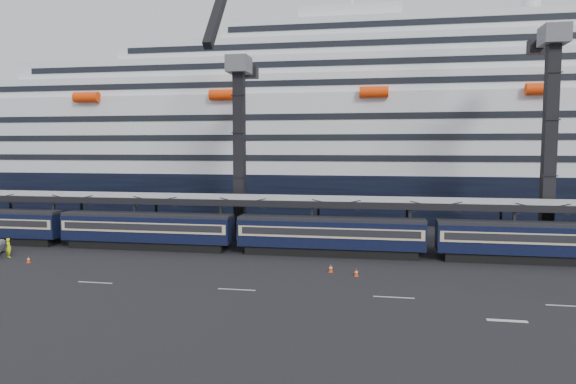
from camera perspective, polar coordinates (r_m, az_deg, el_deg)
name	(u,v)px	position (r m, az deg, el deg)	size (l,w,h in m)	color
ground	(417,284)	(43.42, 14.18, -9.93)	(260.00, 260.00, 0.00)	black
lane_markings	(546,310)	(39.94, 26.75, -11.62)	(111.00, 4.27, 0.02)	beige
train	(363,235)	(52.63, 8.36, -4.76)	(133.05, 3.00, 4.05)	black
canopy	(409,202)	(56.26, 13.26, -1.08)	(130.00, 6.25, 5.53)	gray
cruise_ship	(392,140)	(87.89, 11.45, 5.72)	(214.09, 28.84, 34.00)	black
crane_dark_near	(238,140)	(62.72, -5.52, 5.75)	(4.50, 17.75, 35.08)	#4A4C52
crane_dark_mid	(551,126)	(62.24, 27.23, 6.55)	(4.50, 18.24, 39.64)	#4A4C52
worker	(9,248)	(59.00, -28.61, -5.47)	(0.71, 0.47, 1.96)	#EAFF0D
traffic_cone_b	(29,259)	(55.50, -26.88, -6.70)	(0.34, 0.34, 0.68)	#FF3A08
traffic_cone_c	(331,268)	(46.13, 4.77, -8.42)	(0.39, 0.39, 0.78)	#FF3A08
traffic_cone_d	(356,272)	(44.97, 7.60, -8.83)	(0.36, 0.36, 0.72)	#FF3A08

